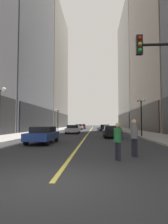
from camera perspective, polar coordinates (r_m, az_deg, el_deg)
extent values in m
plane|color=#2D2D30|center=(40.10, 1.87, -5.68)|extent=(200.00, 200.00, 0.00)
cube|color=#9E9991|center=(41.17, -9.74, -5.47)|extent=(4.50, 78.00, 0.15)
cube|color=#9E9991|center=(40.70, 13.61, -5.44)|extent=(4.50, 78.00, 0.15)
cube|color=#E5D64C|center=(40.10, 1.87, -5.67)|extent=(0.16, 70.00, 0.01)
cube|color=slate|center=(49.82, -22.19, 24.48)|extent=(15.87, 24.00, 49.39)
cube|color=#212327|center=(41.28, -13.04, -2.06)|extent=(0.50, 22.80, 5.00)
cube|color=#A8A399|center=(70.26, -12.04, 12.51)|extent=(13.38, 26.00, 41.53)
cube|color=#3A3935|center=(66.12, -6.72, -2.60)|extent=(0.50, 24.70, 4.98)
cube|color=#332A23|center=(40.67, 16.95, -1.98)|extent=(0.50, 22.80, 5.00)
cube|color=#A8A399|center=(69.43, 16.75, 12.31)|extent=(12.48, 26.00, 40.43)
cube|color=#3A3935|center=(65.74, 11.80, -2.60)|extent=(0.50, 24.70, 4.85)
cube|color=navy|center=(15.49, -12.33, -7.03)|extent=(1.81, 4.48, 0.55)
cube|color=black|center=(15.68, -12.09, -5.25)|extent=(1.58, 2.51, 0.50)
cylinder|color=black|center=(13.81, -10.98, -8.64)|extent=(0.22, 0.64, 0.64)
cylinder|color=black|center=(14.26, -17.07, -8.39)|extent=(0.22, 0.64, 0.64)
cylinder|color=black|center=(16.85, -8.35, -7.71)|extent=(0.22, 0.64, 0.64)
cylinder|color=black|center=(17.22, -13.44, -7.56)|extent=(0.22, 0.64, 0.64)
cube|color=black|center=(21.49, 8.32, -6.03)|extent=(1.81, 4.39, 0.55)
cube|color=black|center=(21.25, 8.35, -4.78)|extent=(1.59, 2.46, 0.50)
cylinder|color=black|center=(22.99, 6.07, -6.56)|extent=(0.22, 0.64, 0.64)
cylinder|color=black|center=(23.10, 9.96, -6.52)|extent=(0.22, 0.64, 0.64)
cylinder|color=black|center=(19.92, 6.43, -7.05)|extent=(0.22, 0.64, 0.64)
cylinder|color=black|center=(20.05, 10.91, -6.99)|extent=(0.22, 0.64, 0.64)
cube|color=#B7B7BC|center=(29.46, -3.34, -5.34)|extent=(2.00, 4.50, 0.55)
cube|color=black|center=(29.67, -3.29, -4.41)|extent=(1.74, 2.52, 0.50)
cylinder|color=black|center=(27.83, -1.93, -6.02)|extent=(0.23, 0.64, 0.64)
cylinder|color=black|center=(28.03, -5.44, -5.99)|extent=(0.23, 0.64, 0.64)
cylinder|color=black|center=(30.95, -1.44, -5.76)|extent=(0.23, 0.64, 0.64)
cylinder|color=black|center=(31.13, -4.59, -5.74)|extent=(0.23, 0.64, 0.64)
cube|color=#141E4C|center=(39.01, 6.23, -4.85)|extent=(2.03, 4.34, 0.55)
cube|color=black|center=(38.79, 6.25, -4.15)|extent=(1.75, 2.45, 0.50)
cylinder|color=black|center=(40.46, 4.89, -5.19)|extent=(0.24, 0.65, 0.64)
cylinder|color=black|center=(40.58, 7.26, -5.17)|extent=(0.24, 0.65, 0.64)
cylinder|color=black|center=(37.47, 5.12, -5.34)|extent=(0.24, 0.65, 0.64)
cylinder|color=black|center=(37.59, 7.68, -5.31)|extent=(0.24, 0.65, 0.64)
cube|color=silver|center=(47.78, -1.52, -4.60)|extent=(1.88, 4.74, 0.55)
cube|color=black|center=(48.01, -1.49, -4.02)|extent=(1.63, 2.66, 0.50)
cylinder|color=black|center=(46.07, -0.74, -4.98)|extent=(0.23, 0.64, 0.64)
cylinder|color=black|center=(46.24, -2.70, -4.97)|extent=(0.23, 0.64, 0.64)
cylinder|color=black|center=(49.36, -0.41, -4.88)|extent=(0.23, 0.64, 0.64)
cylinder|color=black|center=(49.51, -2.24, -4.87)|extent=(0.23, 0.64, 0.64)
cube|color=#B21919|center=(55.06, -0.51, -4.44)|extent=(1.92, 4.68, 0.55)
cube|color=black|center=(55.28, -0.49, -3.94)|extent=(1.68, 2.62, 0.50)
cylinder|color=black|center=(53.38, 0.27, -4.77)|extent=(0.22, 0.64, 0.64)
cylinder|color=black|center=(53.50, -1.52, -4.76)|extent=(0.22, 0.64, 0.64)
cylinder|color=black|center=(56.64, 0.45, -4.69)|extent=(0.22, 0.64, 0.64)
cylinder|color=black|center=(56.75, -1.24, -4.68)|extent=(0.22, 0.64, 0.64)
cylinder|color=black|center=(9.50, 15.47, -10.32)|extent=(0.14, 0.14, 0.86)
cylinder|color=black|center=(9.53, 14.51, -10.32)|extent=(0.14, 0.14, 0.86)
cylinder|color=slate|center=(9.45, 14.92, -5.66)|extent=(0.44, 0.44, 0.68)
sphere|color=tan|center=(9.44, 14.87, -2.87)|extent=(0.23, 0.23, 0.23)
cylinder|color=black|center=(8.32, 10.55, -11.68)|extent=(0.14, 0.14, 0.78)
cylinder|color=black|center=(8.44, 9.84, -11.57)|extent=(0.14, 0.14, 0.78)
cylinder|color=#1E6633|center=(8.31, 10.14, -6.84)|extent=(0.47, 0.47, 0.62)
sphere|color=tan|center=(8.30, 10.11, -3.98)|extent=(0.21, 0.21, 0.21)
cube|color=black|center=(9.59, 16.36, 18.82)|extent=(0.28, 0.24, 0.90)
sphere|color=red|center=(9.57, 16.53, 20.68)|extent=(0.17, 0.17, 0.17)
sphere|color=orange|center=(9.46, 16.56, 19.13)|extent=(0.17, 0.17, 0.17)
sphere|color=green|center=(9.36, 16.59, 17.54)|extent=(0.17, 0.17, 0.17)
cylinder|color=black|center=(16.41, -24.13, 5.85)|extent=(0.80, 0.06, 0.06)
sphere|color=white|center=(16.27, -23.02, 6.26)|extent=(0.36, 0.36, 0.36)
cylinder|color=black|center=(38.28, -7.88, -2.61)|extent=(0.14, 0.14, 4.20)
cylinder|color=black|center=(38.36, -7.85, 0.45)|extent=(0.80, 0.06, 0.06)
sphere|color=white|center=(38.44, -8.36, 0.60)|extent=(0.36, 0.36, 0.36)
sphere|color=white|center=(38.30, -7.34, 0.60)|extent=(0.36, 0.36, 0.36)
cylinder|color=black|center=(22.59, 16.93, -1.97)|extent=(0.14, 0.14, 4.20)
cylinder|color=black|center=(22.73, 16.84, 3.20)|extent=(0.80, 0.06, 0.06)
sphere|color=white|center=(22.66, 15.97, 3.46)|extent=(0.36, 0.36, 0.36)
sphere|color=white|center=(22.82, 17.69, 3.44)|extent=(0.36, 0.36, 0.36)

